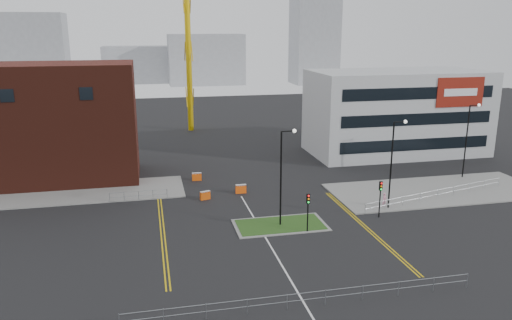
% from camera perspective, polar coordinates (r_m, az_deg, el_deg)
% --- Properties ---
extents(ground, '(200.00, 200.00, 0.00)m').
position_cam_1_polar(ground, '(39.72, 3.02, -12.01)').
color(ground, black).
rests_on(ground, ground).
extents(pavement_left, '(28.00, 8.00, 0.12)m').
position_cam_1_polar(pavement_left, '(59.79, -21.87, -3.64)').
color(pavement_left, slate).
rests_on(pavement_left, ground).
extents(pavement_right, '(24.00, 10.00, 0.12)m').
position_cam_1_polar(pavement_right, '(60.28, 19.93, -3.31)').
color(pavement_right, slate).
rests_on(pavement_right, ground).
extents(island_kerb, '(8.60, 4.60, 0.08)m').
position_cam_1_polar(island_kerb, '(47.20, 2.79, -7.44)').
color(island_kerb, slate).
rests_on(island_kerb, ground).
extents(grass_island, '(8.00, 4.00, 0.12)m').
position_cam_1_polar(grass_island, '(47.19, 2.79, -7.42)').
color(grass_island, '#214517').
rests_on(grass_island, ground).
extents(brick_building, '(24.20, 10.07, 14.24)m').
position_cam_1_polar(brick_building, '(64.48, -24.25, 3.65)').
color(brick_building, '#481B12').
rests_on(brick_building, ground).
extents(office_block, '(25.00, 12.20, 12.00)m').
position_cam_1_polar(office_block, '(76.01, 15.75, 5.28)').
color(office_block, '#B0B3B5').
rests_on(office_block, ground).
extents(streetlamp_island, '(1.46, 0.36, 9.18)m').
position_cam_1_polar(streetlamp_island, '(45.49, 3.14, -1.14)').
color(streetlamp_island, black).
rests_on(streetlamp_island, ground).
extents(streetlamp_right_near, '(1.46, 0.36, 9.18)m').
position_cam_1_polar(streetlamp_right_near, '(51.67, 15.46, 0.29)').
color(streetlamp_right_near, black).
rests_on(streetlamp_right_near, ground).
extents(streetlamp_right_far, '(1.46, 0.36, 9.18)m').
position_cam_1_polar(streetlamp_right_far, '(65.60, 23.11, 2.66)').
color(streetlamp_right_far, black).
rests_on(streetlamp_right_far, ground).
extents(traffic_light_island, '(0.28, 0.33, 3.65)m').
position_cam_1_polar(traffic_light_island, '(45.04, 5.97, -5.18)').
color(traffic_light_island, black).
rests_on(traffic_light_island, ground).
extents(traffic_light_right, '(0.28, 0.33, 3.65)m').
position_cam_1_polar(traffic_light_right, '(49.75, 14.04, -3.59)').
color(traffic_light_right, black).
rests_on(traffic_light_right, ground).
extents(railing_front, '(24.05, 0.05, 1.10)m').
position_cam_1_polar(railing_front, '(34.30, 5.79, -15.24)').
color(railing_front, gray).
rests_on(railing_front, ground).
extents(railing_left, '(6.05, 0.05, 1.10)m').
position_cam_1_polar(railing_left, '(54.88, -13.28, -3.80)').
color(railing_left, gray).
rests_on(railing_left, ground).
extents(railing_right, '(19.05, 5.05, 1.10)m').
position_cam_1_polar(railing_right, '(57.28, 20.03, -3.50)').
color(railing_right, gray).
rests_on(railing_right, ground).
extents(centre_line, '(0.15, 30.00, 0.01)m').
position_cam_1_polar(centre_line, '(41.44, 2.27, -10.79)').
color(centre_line, silver).
rests_on(centre_line, ground).
extents(yellow_left_a, '(0.12, 24.00, 0.01)m').
position_cam_1_polar(yellow_left_a, '(47.61, -10.87, -7.55)').
color(yellow_left_a, gold).
rests_on(yellow_left_a, ground).
extents(yellow_left_b, '(0.12, 24.00, 0.01)m').
position_cam_1_polar(yellow_left_b, '(47.62, -10.50, -7.53)').
color(yellow_left_b, gold).
rests_on(yellow_left_b, ground).
extents(yellow_right_a, '(0.12, 20.00, 0.01)m').
position_cam_1_polar(yellow_right_a, '(47.91, 12.19, -7.47)').
color(yellow_right_a, gold).
rests_on(yellow_right_a, ground).
extents(yellow_right_b, '(0.12, 20.00, 0.01)m').
position_cam_1_polar(yellow_right_b, '(48.03, 12.52, -7.43)').
color(yellow_right_b, gold).
rests_on(yellow_right_b, ground).
extents(skyline_a, '(18.00, 12.00, 22.00)m').
position_cam_1_polar(skyline_a, '(157.21, -24.06, 11.09)').
color(skyline_a, gray).
rests_on(skyline_a, ground).
extents(skyline_b, '(24.00, 12.00, 16.00)m').
position_cam_1_polar(skyline_b, '(165.56, -5.74, 11.37)').
color(skyline_b, gray).
rests_on(skyline_b, ground).
extents(skyline_c, '(14.00, 12.00, 28.00)m').
position_cam_1_polar(skyline_c, '(168.26, 6.68, 13.44)').
color(skyline_c, gray).
rests_on(skyline_c, ground).
extents(skyline_d, '(30.00, 12.00, 12.00)m').
position_cam_1_polar(skyline_d, '(174.51, -12.10, 10.64)').
color(skyline_d, gray).
rests_on(skyline_d, ground).
extents(pedestrian, '(0.66, 0.56, 1.53)m').
position_cam_1_polar(pedestrian, '(53.24, 14.46, -4.44)').
color(pedestrian, pink).
rests_on(pedestrian, ground).
extents(barrier_left, '(1.15, 0.41, 0.96)m').
position_cam_1_polar(barrier_left, '(60.90, -6.79, -1.86)').
color(barrier_left, '#E9520C').
rests_on(barrier_left, ground).
extents(barrier_mid, '(1.16, 0.69, 0.93)m').
position_cam_1_polar(barrier_mid, '(54.13, -5.83, -4.00)').
color(barrier_mid, '#D94E0C').
rests_on(barrier_mid, ground).
extents(barrier_right, '(1.19, 0.40, 1.00)m').
position_cam_1_polar(barrier_right, '(55.89, -1.74, -3.28)').
color(barrier_right, '#FF560E').
rests_on(barrier_right, ground).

